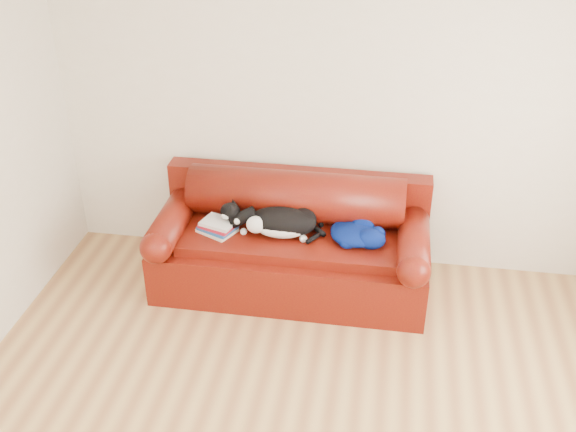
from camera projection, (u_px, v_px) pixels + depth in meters
name	position (u px, v px, depth m)	size (l,w,h in m)	color
room_shell	(330.00, 194.00, 3.27)	(4.52, 4.02, 2.61)	beige
sofa_base	(291.00, 260.00, 5.31)	(2.10, 0.90, 0.50)	#440209
sofa_back	(296.00, 212.00, 5.36)	(2.10, 1.01, 0.88)	#440209
book_stack	(218.00, 226.00, 5.15)	(0.33, 0.30, 0.10)	beige
cat	(281.00, 223.00, 5.09)	(0.76, 0.40, 0.27)	black
blanket	(357.00, 233.00, 5.05)	(0.45, 0.39, 0.14)	#020B41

